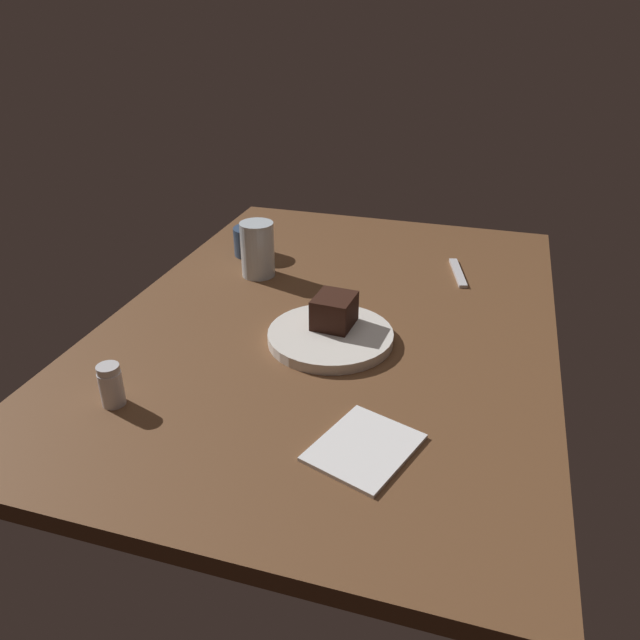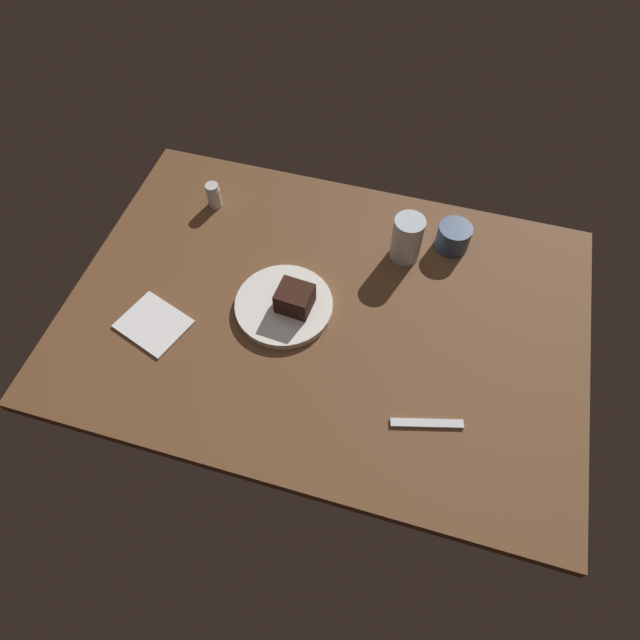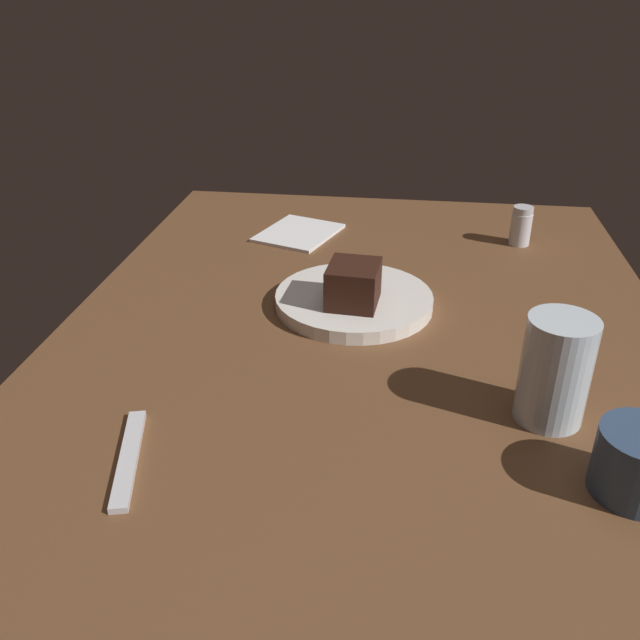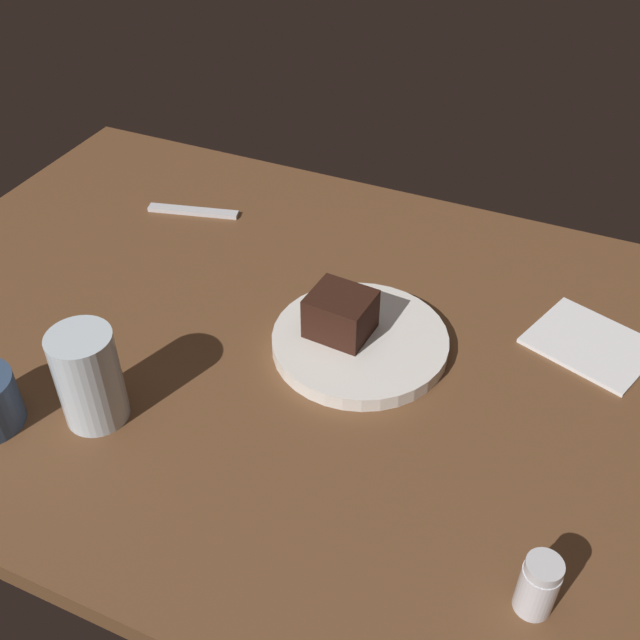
% 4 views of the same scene
% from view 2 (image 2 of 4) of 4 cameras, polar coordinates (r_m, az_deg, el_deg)
% --- Properties ---
extents(dining_table, '(1.20, 0.84, 0.03)m').
position_cam_2_polar(dining_table, '(1.28, 0.57, 0.69)').
color(dining_table, brown).
rests_on(dining_table, ground).
extents(dessert_plate, '(0.23, 0.23, 0.02)m').
position_cam_2_polar(dessert_plate, '(1.26, -3.83, 1.53)').
color(dessert_plate, white).
rests_on(dessert_plate, dining_table).
extents(chocolate_cake_slice, '(0.08, 0.08, 0.06)m').
position_cam_2_polar(chocolate_cake_slice, '(1.23, -2.68, 2.29)').
color(chocolate_cake_slice, black).
rests_on(chocolate_cake_slice, dessert_plate).
extents(salt_shaker, '(0.04, 0.04, 0.07)m').
position_cam_2_polar(salt_shaker, '(1.49, -11.17, 12.79)').
color(salt_shaker, silver).
rests_on(salt_shaker, dining_table).
extents(water_glass, '(0.07, 0.07, 0.12)m').
position_cam_2_polar(water_glass, '(1.33, 9.17, 8.48)').
color(water_glass, silver).
rests_on(water_glass, dining_table).
extents(coffee_cup, '(0.08, 0.08, 0.07)m').
position_cam_2_polar(coffee_cup, '(1.40, 13.90, 8.51)').
color(coffee_cup, '#334766').
rests_on(coffee_cup, dining_table).
extents(dessert_spoon, '(0.15, 0.05, 0.01)m').
position_cam_2_polar(dessert_spoon, '(1.15, 11.22, -10.65)').
color(dessert_spoon, silver).
rests_on(dessert_spoon, dining_table).
extents(folded_napkin, '(0.18, 0.16, 0.01)m').
position_cam_2_polar(folded_napkin, '(1.30, -17.17, -0.41)').
color(folded_napkin, white).
rests_on(folded_napkin, dining_table).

